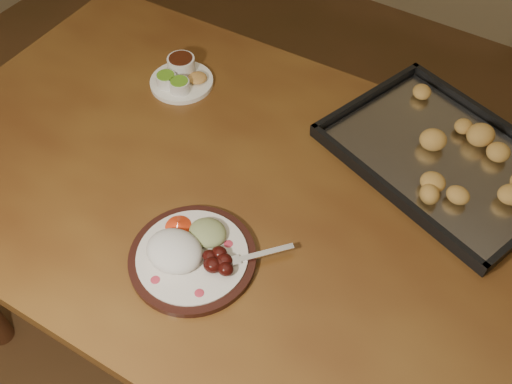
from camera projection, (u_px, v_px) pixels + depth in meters
The scene contains 5 objects.
ground at pixel (228, 358), 1.75m from camera, with size 4.00×4.00×0.00m, color brown.
dining_table at pixel (248, 216), 1.27m from camera, with size 1.53×0.95×0.75m.
dinner_plate at pixel (190, 253), 1.08m from camera, with size 0.28×0.25×0.06m.
condiment_saucer at pixel (180, 77), 1.39m from camera, with size 0.16×0.16×0.05m.
baking_tray at pixel (444, 155), 1.24m from camera, with size 0.57×0.49×0.05m.
Camera 1 is at (0.45, -0.54, 1.68)m, focal length 40.00 mm.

